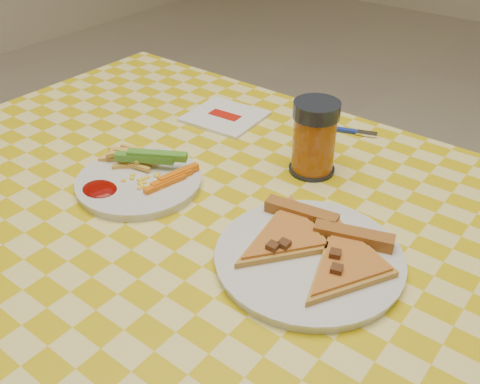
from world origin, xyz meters
name	(u,v)px	position (x,y,z in m)	size (l,w,h in m)	color
table	(223,253)	(0.00, 0.00, 0.68)	(1.28, 0.88, 0.76)	silver
plate_left	(139,183)	(-0.16, -0.02, 0.76)	(0.20, 0.20, 0.01)	silver
plate_right	(309,259)	(0.16, -0.01, 0.76)	(0.25, 0.25, 0.01)	silver
fries_veggies	(142,169)	(-0.17, 0.00, 0.78)	(0.18, 0.17, 0.04)	#F1AD4C
pizza_slices	(317,246)	(0.16, 0.01, 0.78)	(0.28, 0.25, 0.02)	gold
drink_glass	(314,138)	(0.04, 0.20, 0.82)	(0.08, 0.08, 0.13)	black
napkin	(225,117)	(-0.21, 0.26, 0.76)	(0.15, 0.14, 0.01)	white
fork	(346,130)	(0.01, 0.36, 0.76)	(0.12, 0.05, 0.01)	#162B99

